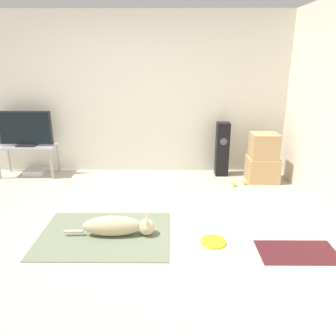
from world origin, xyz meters
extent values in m
plane|color=#BCB29E|center=(0.00, 0.00, 0.00)|extent=(12.00, 12.00, 0.00)
cube|color=silver|center=(0.00, 2.10, 1.27)|extent=(8.00, 0.06, 2.55)
cube|color=slate|center=(-0.03, -0.12, 0.01)|extent=(1.42, 1.05, 0.01)
ellipsoid|color=beige|center=(0.07, -0.14, 0.12)|extent=(0.65, 0.22, 0.23)
sphere|color=beige|center=(0.43, -0.13, 0.10)|extent=(0.18, 0.18, 0.18)
cone|color=beige|center=(0.44, -0.08, 0.20)|extent=(0.06, 0.06, 0.08)
cone|color=beige|center=(0.44, -0.18, 0.20)|extent=(0.06, 0.06, 0.08)
cylinder|color=beige|center=(-0.36, -0.16, 0.06)|extent=(0.21, 0.04, 0.04)
cylinder|color=yellow|center=(1.15, -0.28, 0.01)|extent=(0.27, 0.27, 0.02)
torus|color=yellow|center=(1.15, -0.28, 0.02)|extent=(0.27, 0.27, 0.02)
cube|color=tan|center=(2.14, 1.57, 0.19)|extent=(0.47, 0.41, 0.38)
cube|color=tan|center=(2.13, 1.56, 0.57)|extent=(0.41, 0.36, 0.38)
cube|color=black|center=(1.54, 1.85, 0.44)|extent=(0.20, 0.20, 0.88)
cylinder|color=#4C4C51|center=(1.54, 1.74, 0.59)|extent=(0.11, 0.00, 0.11)
cube|color=#A8A8AD|center=(-1.62, 1.81, 0.49)|extent=(0.90, 0.41, 0.02)
cylinder|color=#A8A8AD|center=(-1.20, 1.63, 0.24)|extent=(0.04, 0.04, 0.48)
cylinder|color=#A8A8AD|center=(-2.05, 1.99, 0.24)|extent=(0.04, 0.04, 0.48)
cylinder|color=#A8A8AD|center=(-1.20, 1.99, 0.24)|extent=(0.04, 0.04, 0.48)
cube|color=#232326|center=(-1.62, 1.81, 0.51)|extent=(0.30, 0.20, 0.02)
cube|color=#232326|center=(-1.62, 1.82, 0.79)|extent=(0.86, 0.04, 0.54)
cube|color=black|center=(-1.62, 1.80, 0.79)|extent=(0.79, 0.01, 0.48)
sphere|color=#C6E033|center=(1.84, 1.40, 0.03)|extent=(0.07, 0.07, 0.07)
sphere|color=#C6E033|center=(1.66, 1.32, 0.03)|extent=(0.07, 0.07, 0.07)
cube|color=#B7B7BC|center=(-1.56, 1.83, 0.05)|extent=(0.32, 0.29, 0.09)
cube|color=#47191E|center=(1.97, -0.45, 0.00)|extent=(0.79, 0.45, 0.01)
camera|label=1|loc=(0.69, -3.30, 1.86)|focal=35.00mm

